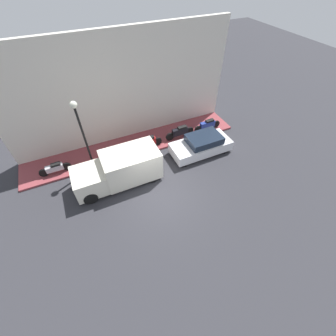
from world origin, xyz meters
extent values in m
plane|color=#2D2D33|center=(0.00, 0.00, 0.00)|extent=(60.00, 60.00, 0.00)
cube|color=brown|center=(4.65, 0.00, 0.07)|extent=(2.27, 14.35, 0.13)
cube|color=silver|center=(5.94, 0.00, 3.42)|extent=(0.30, 14.35, 6.85)
cube|color=silver|center=(2.21, -3.73, 0.49)|extent=(1.69, 3.90, 0.65)
cube|color=#192333|center=(2.21, -3.93, 1.04)|extent=(1.49, 2.15, 0.45)
cylinder|color=black|center=(1.48, -2.23, 0.29)|extent=(0.20, 0.59, 0.59)
cylinder|color=black|center=(2.94, -2.23, 0.29)|extent=(0.20, 0.59, 0.59)
cylinder|color=black|center=(1.48, -5.24, 0.29)|extent=(0.20, 0.59, 0.59)
cylinder|color=black|center=(2.94, -5.24, 0.29)|extent=(0.20, 0.59, 0.59)
cube|color=silver|center=(1.95, 1.00, 1.07)|extent=(1.89, 3.10, 1.72)
cube|color=silver|center=(1.95, 3.39, 0.81)|extent=(1.80, 1.67, 1.20)
cube|color=#192333|center=(1.95, 3.64, 1.15)|extent=(1.61, 0.92, 0.48)
cylinder|color=black|center=(1.14, 3.60, 0.37)|extent=(0.22, 0.75, 0.75)
cylinder|color=black|center=(2.77, 3.60, 0.37)|extent=(0.22, 0.75, 0.75)
cylinder|color=black|center=(1.14, 0.08, 0.37)|extent=(0.22, 0.75, 0.75)
cylinder|color=black|center=(2.77, 0.08, 0.37)|extent=(0.22, 0.75, 0.75)
cube|color=navy|center=(4.01, -5.36, 0.59)|extent=(0.30, 1.12, 0.45)
cube|color=black|center=(4.01, -5.51, 0.87)|extent=(0.27, 0.61, 0.12)
cylinder|color=black|center=(4.01, -4.58, 0.40)|extent=(0.10, 0.54, 0.54)
cylinder|color=black|center=(4.01, -6.13, 0.40)|extent=(0.10, 0.54, 0.54)
cube|color=black|center=(4.05, -3.17, 0.63)|extent=(0.30, 1.14, 0.49)
cube|color=black|center=(4.05, -3.32, 0.93)|extent=(0.27, 0.62, 0.12)
cylinder|color=black|center=(4.05, -2.40, 0.43)|extent=(0.10, 0.60, 0.60)
cylinder|color=black|center=(4.05, -3.94, 0.43)|extent=(0.10, 0.60, 0.60)
cube|color=#B21E1E|center=(3.96, -0.76, 0.60)|extent=(0.30, 1.04, 0.47)
cube|color=black|center=(3.96, -0.90, 0.89)|extent=(0.27, 0.57, 0.12)
cylinder|color=black|center=(3.96, -0.06, 0.41)|extent=(0.10, 0.56, 0.56)
cylinder|color=black|center=(3.96, -1.45, 0.41)|extent=(0.10, 0.56, 0.56)
cube|color=#B7B7BF|center=(4.10, 5.07, 0.53)|extent=(0.30, 0.96, 0.35)
cube|color=black|center=(4.10, 4.94, 0.77)|extent=(0.27, 0.52, 0.12)
cylinder|color=black|center=(4.10, 5.71, 0.39)|extent=(0.10, 0.53, 0.53)
cylinder|color=black|center=(4.10, 4.44, 0.39)|extent=(0.10, 0.53, 0.53)
cylinder|color=black|center=(3.76, 2.94, 2.17)|extent=(0.12, 0.12, 4.07)
sphere|color=silver|center=(3.76, 2.94, 4.31)|extent=(0.37, 0.37, 0.37)
camera|label=1|loc=(-7.03, 2.87, 9.97)|focal=24.00mm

